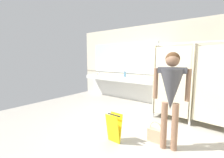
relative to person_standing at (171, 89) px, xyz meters
The scene contains 12 objects.
ground_plane 1.55m from the person_standing, behind, with size 7.56×5.43×0.10m, color #9E998E.
wall_back 2.85m from the person_standing, 111.13° to the left, with size 7.56×0.12×2.81m, color beige.
wall_back_tile_band 2.78m from the person_standing, 111.60° to the left, with size 7.56×0.01×0.06m, color #9E937F.
vanity_counter 3.66m from the person_standing, 139.03° to the left, with size 3.06×0.55×1.01m.
mirror_panel 3.80m from the person_standing, 136.80° to the left, with size 2.96×0.02×1.18m, color silver.
bathroom_stalls 1.72m from the person_standing, 86.86° to the left, with size 1.91×1.36×2.00m.
person_standing is the anchor object (origin of this frame).
handbag 1.01m from the person_standing, 162.74° to the left, with size 0.30×0.11×0.41m.
soap_dispenser 3.53m from the person_standing, 135.85° to the left, with size 0.07×0.07×0.23m.
paper_cup 4.37m from the person_standing, 149.76° to the left, with size 0.07×0.07×0.08m, color beige.
wet_floor_sign 1.29m from the person_standing, 155.53° to the right, with size 0.28×0.19×0.56m.
floor_drain_cover 1.84m from the person_standing, behind, with size 0.14×0.14×0.01m, color #B7BABF.
Camera 1 is at (1.82, -2.88, 1.62)m, focal length 24.95 mm.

